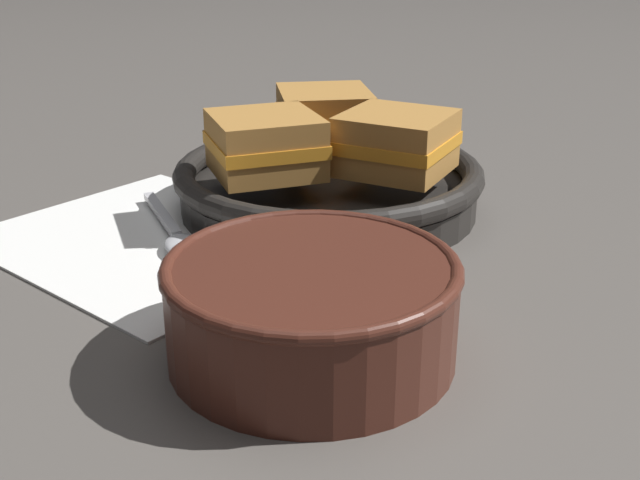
{
  "coord_description": "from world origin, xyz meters",
  "views": [
    {
      "loc": [
        0.34,
        -0.4,
        0.23
      ],
      "look_at": [
        0.05,
        -0.02,
        0.03
      ],
      "focal_mm": 45.0,
      "sensor_mm": 36.0,
      "label": 1
    }
  ],
  "objects_px": {
    "soup_bowl": "(312,302)",
    "sandwich_near_left": "(265,145)",
    "skillet": "(328,184)",
    "spoon": "(178,236)",
    "sandwich_far_left": "(324,116)",
    "sandwich_near_right": "(396,143)"
  },
  "relations": [
    {
      "from": "soup_bowl",
      "to": "skillet",
      "type": "bearing_deg",
      "value": 124.49
    },
    {
      "from": "spoon",
      "to": "sandwich_near_right",
      "type": "distance_m",
      "value": 0.18
    },
    {
      "from": "soup_bowl",
      "to": "sandwich_near_left",
      "type": "relative_size",
      "value": 1.47
    },
    {
      "from": "skillet",
      "to": "sandwich_near_left",
      "type": "xyz_separation_m",
      "value": [
        -0.02,
        -0.06,
        0.04
      ]
    },
    {
      "from": "spoon",
      "to": "skillet",
      "type": "bearing_deg",
      "value": 102.31
    },
    {
      "from": "sandwich_near_right",
      "to": "skillet",
      "type": "bearing_deg",
      "value": -171.55
    },
    {
      "from": "skillet",
      "to": "sandwich_near_left",
      "type": "bearing_deg",
      "value": -108.0
    },
    {
      "from": "soup_bowl",
      "to": "spoon",
      "type": "distance_m",
      "value": 0.19
    },
    {
      "from": "sandwich_near_left",
      "to": "sandwich_near_right",
      "type": "relative_size",
      "value": 1.2
    },
    {
      "from": "sandwich_far_left",
      "to": "spoon",
      "type": "bearing_deg",
      "value": -91.27
    },
    {
      "from": "sandwich_near_left",
      "to": "skillet",
      "type": "bearing_deg",
      "value": 72.0
    },
    {
      "from": "spoon",
      "to": "soup_bowl",
      "type": "bearing_deg",
      "value": 9.12
    },
    {
      "from": "soup_bowl",
      "to": "sandwich_far_left",
      "type": "relative_size",
      "value": 1.44
    },
    {
      "from": "skillet",
      "to": "sandwich_far_left",
      "type": "distance_m",
      "value": 0.07
    },
    {
      "from": "spoon",
      "to": "sandwich_near_left",
      "type": "relative_size",
      "value": 1.21
    },
    {
      "from": "sandwich_near_left",
      "to": "sandwich_near_right",
      "type": "distance_m",
      "value": 0.1
    },
    {
      "from": "skillet",
      "to": "soup_bowl",
      "type": "bearing_deg",
      "value": -55.51
    },
    {
      "from": "soup_bowl",
      "to": "sandwich_near_right",
      "type": "bearing_deg",
      "value": 110.35
    },
    {
      "from": "soup_bowl",
      "to": "sandwich_near_left",
      "type": "height_order",
      "value": "sandwich_near_left"
    },
    {
      "from": "soup_bowl",
      "to": "skillet",
      "type": "height_order",
      "value": "soup_bowl"
    },
    {
      "from": "spoon",
      "to": "skillet",
      "type": "height_order",
      "value": "skillet"
    },
    {
      "from": "soup_bowl",
      "to": "skillet",
      "type": "distance_m",
      "value": 0.24
    }
  ]
}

